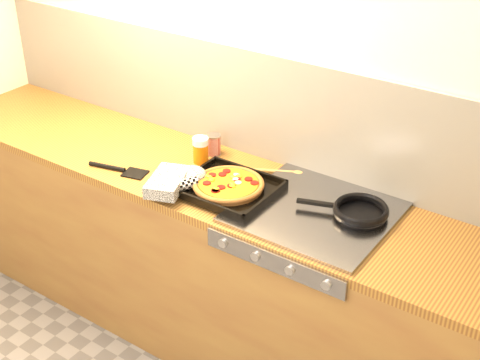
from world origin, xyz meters
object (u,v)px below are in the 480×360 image
Objects in this scene: tomato_can at (213,145)px; pizza_on_tray at (212,184)px; frying_pan at (359,211)px; juice_glass at (201,150)px.

pizza_on_tray is at bearing -54.06° from tomato_can.
juice_glass is (-0.80, 0.02, 0.03)m from frying_pan.
tomato_can is at bearing 90.00° from juice_glass.
juice_glass is (-0.20, 0.19, 0.02)m from pizza_on_tray.
juice_glass reaches higher than tomato_can.
pizza_on_tray is at bearing -42.38° from juice_glass.
frying_pan is 0.80m from juice_glass.
frying_pan is 3.88× the size of tomato_can.
juice_glass is at bearing 178.69° from frying_pan.
pizza_on_tray reaches higher than frying_pan.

